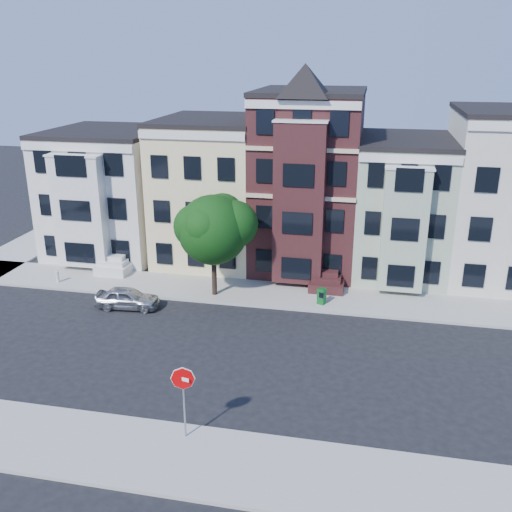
% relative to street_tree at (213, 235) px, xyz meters
% --- Properties ---
extents(ground, '(120.00, 120.00, 0.00)m').
position_rel_street_tree_xyz_m(ground, '(4.91, -7.16, -4.11)').
color(ground, black).
extents(far_sidewalk, '(60.00, 4.00, 0.15)m').
position_rel_street_tree_xyz_m(far_sidewalk, '(4.91, 0.84, -4.03)').
color(far_sidewalk, '#9E9B93').
rests_on(far_sidewalk, ground).
extents(near_sidewalk, '(60.00, 4.00, 0.15)m').
position_rel_street_tree_xyz_m(near_sidewalk, '(4.91, -15.16, -4.03)').
color(near_sidewalk, '#9E9B93').
rests_on(near_sidewalk, ground).
extents(house_white, '(8.00, 9.00, 9.00)m').
position_rel_street_tree_xyz_m(house_white, '(-10.09, 7.34, 0.39)').
color(house_white, silver).
rests_on(house_white, ground).
extents(house_yellow, '(7.00, 9.00, 10.00)m').
position_rel_street_tree_xyz_m(house_yellow, '(-2.09, 7.34, 0.89)').
color(house_yellow, beige).
rests_on(house_yellow, ground).
extents(house_brown, '(7.00, 9.00, 12.00)m').
position_rel_street_tree_xyz_m(house_brown, '(4.91, 7.34, 1.89)').
color(house_brown, '#391818').
rests_on(house_brown, ground).
extents(house_green, '(6.00, 9.00, 9.00)m').
position_rel_street_tree_xyz_m(house_green, '(11.41, 7.34, 0.39)').
color(house_green, '#A1B095').
rests_on(house_green, ground).
extents(house_cream, '(8.00, 9.00, 11.00)m').
position_rel_street_tree_xyz_m(house_cream, '(18.41, 7.34, 1.39)').
color(house_cream, beige).
rests_on(house_cream, ground).
extents(street_tree, '(8.31, 8.31, 7.92)m').
position_rel_street_tree_xyz_m(street_tree, '(0.00, 0.00, 0.00)').
color(street_tree, '#13450F').
rests_on(street_tree, far_sidewalk).
extents(parked_car, '(3.95, 1.87, 1.31)m').
position_rel_street_tree_xyz_m(parked_car, '(-4.68, -2.75, -3.46)').
color(parked_car, '#A8AAB0').
rests_on(parked_car, ground).
extents(newspaper_box, '(0.57, 0.54, 0.99)m').
position_rel_street_tree_xyz_m(newspaper_box, '(6.77, -0.11, -3.46)').
color(newspaper_box, '#0E6020').
rests_on(newspaper_box, far_sidewalk).
extents(fire_hydrant, '(0.26, 0.26, 0.64)m').
position_rel_street_tree_xyz_m(fire_hydrant, '(-10.78, -0.17, -3.64)').
color(fire_hydrant, beige).
rests_on(fire_hydrant, far_sidewalk).
extents(stop_sign, '(0.98, 0.34, 3.54)m').
position_rel_street_tree_xyz_m(stop_sign, '(2.68, -13.94, -2.19)').
color(stop_sign, '#C20305').
rests_on(stop_sign, near_sidewalk).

